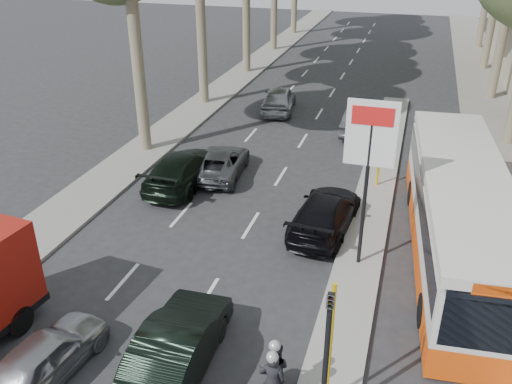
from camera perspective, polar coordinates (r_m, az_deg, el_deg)
ground at (r=14.95m, az=-4.84°, el=-16.11°), size 120.00×120.00×0.00m
sidewalk_right at (r=36.77m, az=23.07°, el=8.68°), size 3.20×70.00×0.12m
median_left at (r=41.29m, az=-1.11°, el=12.58°), size 2.40×64.00×0.12m
traffic_island at (r=23.40m, az=12.53°, el=0.58°), size 1.50×26.00×0.16m
billboard at (r=16.45m, az=11.75°, el=3.10°), size 1.50×12.10×5.60m
traffic_light_island at (r=11.56m, az=7.55°, el=-15.01°), size 0.16×0.41×3.60m
silver_hatchback at (r=14.75m, az=-21.22°, el=-15.76°), size 1.81×3.71×1.22m
dark_hatchback at (r=14.02m, az=-8.29°, el=-15.76°), size 1.73×4.53×1.47m
queue_car_a at (r=23.90m, az=-3.70°, el=3.11°), size 2.38×4.41×1.18m
queue_car_b at (r=19.71m, az=7.27°, el=-2.18°), size 2.30×4.87×1.37m
queue_car_c at (r=32.26m, az=2.43°, el=9.78°), size 2.36×4.63×1.51m
queue_car_d at (r=29.31m, az=11.00°, el=7.41°), size 1.76×4.28×1.38m
queue_car_e at (r=23.11m, az=-7.63°, el=2.42°), size 2.15×5.04×1.45m
city_bus at (r=18.73m, az=20.64°, el=-2.10°), size 3.56×12.06×3.13m
motorcycle at (r=13.03m, az=1.81°, el=-18.98°), size 0.85×2.10×1.79m
pedestrian_near at (r=21.19m, az=23.02°, el=-0.78°), size 1.15×1.27×1.98m
pedestrian_far at (r=22.21m, az=22.60°, el=-0.09°), size 1.06×0.94×1.54m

